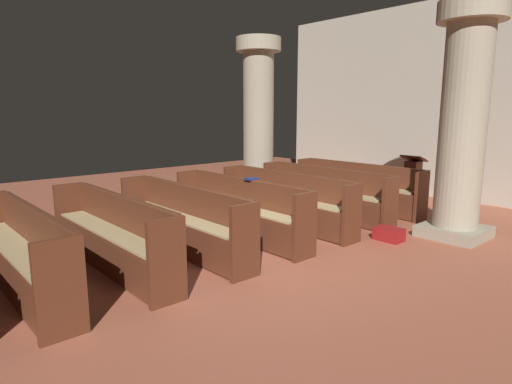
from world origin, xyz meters
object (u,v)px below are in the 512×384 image
object	(u,v)px
pew_row_0	(357,185)
pillar_far_side	(258,117)
pew_row_4	(182,217)
pillar_aisle_side	(463,120)
lectern	(412,184)
hymn_book	(251,179)
pew_row_5	(111,231)
pew_row_1	(324,191)
pew_row_3	(239,207)
pew_row_2	(285,198)
kneeler_box_red	(389,234)
pew_row_6	(19,248)

from	to	relation	value
pew_row_0	pillar_far_side	xyz separation A→B (m)	(-2.26, -0.73, 1.38)
pew_row_4	pillar_aisle_side	bearing A→B (deg)	58.08
pew_row_0	lectern	world-z (taller)	lectern
pew_row_0	hymn_book	xyz separation A→B (m)	(0.09, -2.99, 0.44)
pew_row_5	hymn_book	xyz separation A→B (m)	(0.09, 2.32, 0.44)
pew_row_1	pew_row_3	distance (m)	2.13
pew_row_1	pew_row_2	bearing A→B (deg)	-90.00
pew_row_2	kneeler_box_red	size ratio (longest dim) A/B	6.80
pew_row_1	hymn_book	bearing A→B (deg)	-87.27
pew_row_6	hymn_book	xyz separation A→B (m)	(0.09, 3.38, 0.44)
pew_row_0	pew_row_2	world-z (taller)	same
pew_row_5	kneeler_box_red	xyz separation A→B (m)	(1.72, 3.79, -0.40)
pew_row_5	pew_row_6	size ratio (longest dim) A/B	1.00
pew_row_6	pew_row_5	bearing A→B (deg)	90.00
hymn_book	kneeler_box_red	bearing A→B (deg)	42.05
pillar_aisle_side	pew_row_4	bearing A→B (deg)	-121.92
kneeler_box_red	lectern	bearing A→B (deg)	112.67
pillar_far_side	lectern	world-z (taller)	pillar_far_side
pew_row_4	kneeler_box_red	world-z (taller)	pew_row_4
pew_row_0	pew_row_5	size ratio (longest dim) A/B	1.00
lectern	hymn_book	size ratio (longest dim) A/B	5.27
pew_row_4	pillar_far_side	world-z (taller)	pillar_far_side
hymn_book	lectern	bearing A→B (deg)	83.86
pew_row_2	hymn_book	xyz separation A→B (m)	(0.09, -0.87, 0.44)
hymn_book	kneeler_box_red	distance (m)	2.35
pew_row_2	pew_row_6	size ratio (longest dim) A/B	1.00
pew_row_5	hymn_book	bearing A→B (deg)	87.73
pew_row_1	pillar_far_side	world-z (taller)	pillar_far_side
pew_row_1	kneeler_box_red	bearing A→B (deg)	-15.11
pew_row_0	pillar_aisle_side	size ratio (longest dim) A/B	0.81
pew_row_0	pew_row_6	size ratio (longest dim) A/B	1.00
pew_row_6	pillar_aisle_side	xyz separation A→B (m)	(2.31, 5.83, 1.38)
pew_row_4	kneeler_box_red	bearing A→B (deg)	57.76
pew_row_1	pillar_far_side	bearing A→B (deg)	171.67
pew_row_2	hymn_book	distance (m)	0.98
pew_row_3	pillar_far_side	size ratio (longest dim) A/B	0.81
pew_row_6	lectern	world-z (taller)	lectern
pew_row_3	pew_row_4	world-z (taller)	same
pew_row_3	pew_row_5	size ratio (longest dim) A/B	1.00
pew_row_2	pillar_aisle_side	xyz separation A→B (m)	(2.31, 1.58, 1.38)
pew_row_3	pew_row_4	distance (m)	1.06
pew_row_0	pew_row_3	world-z (taller)	same
pew_row_1	pew_row_3	bearing A→B (deg)	-90.00
pillar_aisle_side	kneeler_box_red	world-z (taller)	pillar_aisle_side
pew_row_6	hymn_book	world-z (taller)	hymn_book
pew_row_4	lectern	xyz separation A→B (m)	(0.55, 5.52, -0.05)
pew_row_4	pew_row_6	distance (m)	2.13
pew_row_3	pillar_aisle_side	bearing A→B (deg)	48.86
kneeler_box_red	pillar_far_side	bearing A→B (deg)	168.70
pew_row_4	hymn_book	xyz separation A→B (m)	(0.09, 1.26, 0.44)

